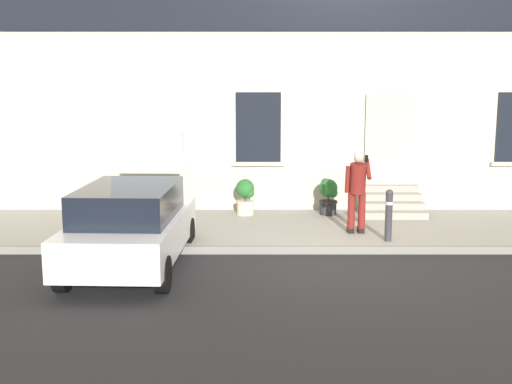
% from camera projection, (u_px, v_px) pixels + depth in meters
% --- Properties ---
extents(ground_plane, '(80.00, 80.00, 0.00)m').
position_uv_depth(ground_plane, '(332.00, 268.00, 11.22)').
color(ground_plane, '#232326').
extents(sidewalk, '(24.00, 3.60, 0.15)m').
position_uv_depth(sidewalk, '(318.00, 228.00, 13.96)').
color(sidewalk, '#99968E').
rests_on(sidewalk, ground).
extents(curb_edge, '(24.00, 0.12, 0.15)m').
position_uv_depth(curb_edge, '(327.00, 250.00, 12.13)').
color(curb_edge, gray).
rests_on(curb_edge, ground).
extents(building_facade, '(24.00, 1.52, 7.50)m').
position_uv_depth(building_facade, '(311.00, 65.00, 15.80)').
color(building_facade, beige).
rests_on(building_facade, ground).
extents(entrance_stoop, '(1.47, 1.28, 0.64)m').
position_uv_depth(entrance_stoop, '(393.00, 203.00, 15.20)').
color(entrance_stoop, '#9E998E').
rests_on(entrance_stoop, sidewalk).
extents(hatchback_car_white, '(1.91, 4.12, 2.34)m').
position_uv_depth(hatchback_car_white, '(134.00, 224.00, 11.13)').
color(hatchback_car_white, white).
rests_on(hatchback_car_white, ground).
extents(bollard_near_person, '(0.15, 0.15, 1.04)m').
position_uv_depth(bollard_near_person, '(391.00, 213.00, 12.42)').
color(bollard_near_person, '#333338').
rests_on(bollard_near_person, sidewalk).
extents(person_on_phone, '(0.51, 0.50, 1.74)m').
position_uv_depth(person_on_phone, '(360.00, 186.00, 12.99)').
color(person_on_phone, maroon).
rests_on(person_on_phone, sidewalk).
extents(planter_terracotta, '(0.44, 0.44, 0.86)m').
position_uv_depth(planter_terracotta, '(167.00, 194.00, 15.29)').
color(planter_terracotta, '#B25B38').
rests_on(planter_terracotta, sidewalk).
extents(planter_cream, '(0.44, 0.44, 0.86)m').
position_uv_depth(planter_cream, '(248.00, 196.00, 14.99)').
color(planter_cream, beige).
rests_on(planter_cream, sidewalk).
extents(planter_charcoal, '(0.44, 0.44, 0.86)m').
position_uv_depth(planter_charcoal, '(331.00, 196.00, 15.00)').
color(planter_charcoal, '#2D2D30').
rests_on(planter_charcoal, sidewalk).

